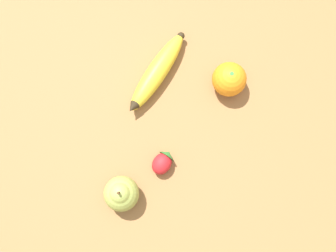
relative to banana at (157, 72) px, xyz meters
The scene contains 5 objects.
ground_plane 0.18m from the banana, 37.80° to the right, with size 3.00×3.00×0.00m, color olive.
banana is the anchor object (origin of this frame).
orange 0.16m from the banana, ahead, with size 0.08×0.08×0.08m.
pear 0.28m from the banana, 88.71° to the right, with size 0.07×0.07×0.09m.
strawberry 0.20m from the banana, 69.80° to the right, with size 0.05×0.06×0.04m.
Camera 1 is at (-0.03, -0.17, 0.87)m, focal length 42.00 mm.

